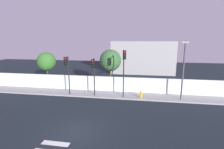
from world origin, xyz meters
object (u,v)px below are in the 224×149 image
at_px(traffic_light_left, 94,69).
at_px(street_lamp_curbside, 184,65).
at_px(traffic_light_center, 124,64).
at_px(fire_hydrant, 141,94).
at_px(roadside_tree_midleft, 110,60).
at_px(roadside_tree_leftmost, 46,62).
at_px(traffic_light_right, 67,67).

distance_m(traffic_light_left, street_lamp_curbside, 9.34).
relative_size(traffic_light_center, fire_hydrant, 6.61).
xyz_separation_m(traffic_light_center, fire_hydrant, (1.86, 0.48, -3.34)).
height_order(street_lamp_curbside, roadside_tree_midleft, street_lamp_curbside).
relative_size(roadside_tree_leftmost, roadside_tree_midleft, 0.91).
height_order(traffic_light_left, fire_hydrant, traffic_light_left).
bearing_deg(fire_hydrant, roadside_tree_leftmost, 166.31).
bearing_deg(roadside_tree_midleft, roadside_tree_leftmost, 180.00).
xyz_separation_m(traffic_light_center, roadside_tree_midleft, (-2.05, 3.57, -0.09)).
height_order(street_lamp_curbside, roadside_tree_leftmost, street_lamp_curbside).
relative_size(traffic_light_left, roadside_tree_leftmost, 0.89).
height_order(traffic_light_right, roadside_tree_leftmost, roadside_tree_leftmost).
bearing_deg(fire_hydrant, traffic_light_center, -165.65).
height_order(traffic_light_left, street_lamp_curbside, street_lamp_curbside).
bearing_deg(street_lamp_curbside, traffic_light_center, -175.46).
height_order(traffic_light_left, traffic_light_right, traffic_light_right).
bearing_deg(traffic_light_left, traffic_light_right, 179.55).
bearing_deg(traffic_light_right, traffic_light_left, -0.45).
height_order(traffic_light_left, roadside_tree_leftmost, roadside_tree_leftmost).
height_order(fire_hydrant, roadside_tree_leftmost, roadside_tree_leftmost).
bearing_deg(street_lamp_curbside, fire_hydrant, -180.00).
relative_size(traffic_light_right, roadside_tree_leftmost, 0.93).
distance_m(traffic_light_left, roadside_tree_leftmost, 8.31).
distance_m(traffic_light_right, roadside_tree_leftmost, 5.69).
bearing_deg(roadside_tree_leftmost, traffic_light_center, -18.24).
height_order(street_lamp_curbside, fire_hydrant, street_lamp_curbside).
bearing_deg(street_lamp_curbside, traffic_light_right, -178.15).
bearing_deg(traffic_light_center, street_lamp_curbside, 4.54).
distance_m(street_lamp_curbside, roadside_tree_leftmost, 17.12).
relative_size(fire_hydrant, roadside_tree_leftmost, 0.17).
height_order(roadside_tree_leftmost, roadside_tree_midleft, roadside_tree_midleft).
bearing_deg(fire_hydrant, traffic_light_left, -175.33).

